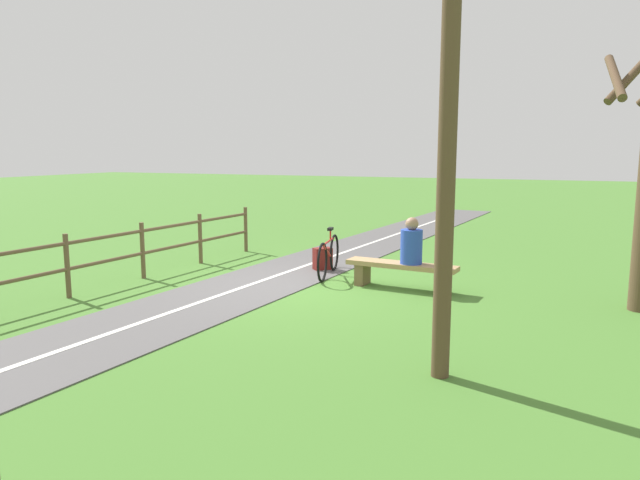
{
  "coord_description": "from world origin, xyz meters",
  "views": [
    {
      "loc": [
        -4.12,
        8.92,
        2.3
      ],
      "look_at": [
        -0.94,
        1.3,
        1.03
      ],
      "focal_mm": 32.85,
      "sensor_mm": 36.0,
      "label": 1
    }
  ],
  "objects": [
    {
      "name": "ground_plane",
      "position": [
        0.0,
        0.0,
        0.0
      ],
      "size": [
        80.0,
        80.0,
        0.0
      ],
      "primitive_type": "plane",
      "color": "#477A2D"
    },
    {
      "name": "paved_path",
      "position": [
        1.12,
        4.0,
        0.01
      ],
      "size": [
        5.49,
        36.01,
        0.02
      ],
      "primitive_type": "cube",
      "rotation": [
        0.0,
        0.0,
        -0.1
      ],
      "color": "#565454",
      "rests_on": "ground_plane"
    },
    {
      "name": "path_centre_line",
      "position": [
        1.12,
        4.0,
        0.02
      ],
      "size": [
        3.31,
        31.85,
        0.0
      ],
      "primitive_type": "cube",
      "rotation": [
        0.0,
        0.0,
        -0.1
      ],
      "color": "silver",
      "rests_on": "paved_path"
    },
    {
      "name": "bench",
      "position": [
        -1.69,
        -0.42,
        0.31
      ],
      "size": [
        1.91,
        0.58,
        0.44
      ],
      "rotation": [
        0.0,
        0.0,
        -0.1
      ],
      "color": "#A88456",
      "rests_on": "ground_plane"
    },
    {
      "name": "person_seated",
      "position": [
        -1.86,
        -0.41,
        0.77
      ],
      "size": [
        0.39,
        0.39,
        0.77
      ],
      "rotation": [
        0.0,
        0.0,
        -0.1
      ],
      "color": "#2847B7",
      "rests_on": "bench"
    },
    {
      "name": "bicycle",
      "position": [
        -0.19,
        -0.9,
        0.37
      ],
      "size": [
        0.33,
        1.72,
        0.88
      ],
      "rotation": [
        0.0,
        0.0,
        1.74
      ],
      "color": "black",
      "rests_on": "ground_plane"
    },
    {
      "name": "backpack",
      "position": [
        0.12,
        -1.35,
        0.21
      ],
      "size": [
        0.38,
        0.39,
        0.44
      ],
      "rotation": [
        0.0,
        0.0,
        3.95
      ],
      "color": "maroon",
      "rests_on": "ground_plane"
    },
    {
      "name": "fence_roadside",
      "position": [
        2.9,
        1.37,
        0.6
      ],
      "size": [
        0.8,
        8.09,
        1.02
      ],
      "rotation": [
        0.0,
        0.0,
        1.48
      ],
      "color": "brown",
      "rests_on": "ground_plane"
    },
    {
      "name": "tree_mid_field",
      "position": [
        -3.05,
        3.14,
        2.4
      ],
      "size": [
        1.07,
        1.04,
        5.14
      ],
      "color": "brown",
      "rests_on": "ground_plane"
    }
  ]
}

